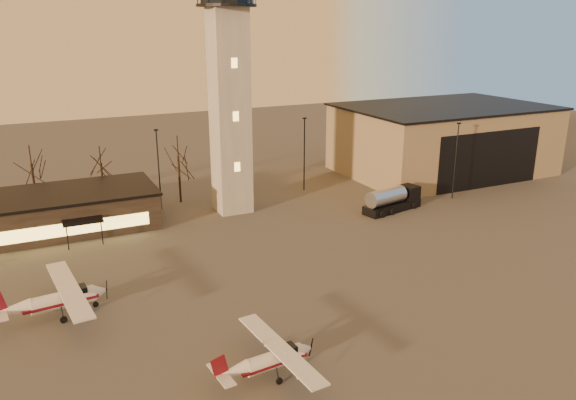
{
  "coord_description": "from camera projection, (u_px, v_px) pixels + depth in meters",
  "views": [
    {
      "loc": [
        -22.33,
        -32.81,
        22.41
      ],
      "look_at": [
        -0.49,
        13.0,
        6.25
      ],
      "focal_mm": 35.0,
      "sensor_mm": 36.0,
      "label": 1
    }
  ],
  "objects": [
    {
      "name": "terminal",
      "position": [
        39.0,
        214.0,
        62.0
      ],
      "size": [
        25.4,
        12.2,
        4.3
      ],
      "color": "black",
      "rests_on": "ground"
    },
    {
      "name": "cessna_front",
      "position": [
        276.0,
        361.0,
        37.16
      ],
      "size": [
        7.81,
        9.85,
        2.71
      ],
      "rotation": [
        0.0,
        0.0,
        0.09
      ],
      "color": "silver",
      "rests_on": "ground"
    },
    {
      "name": "control_tower",
      "position": [
        229.0,
        77.0,
        65.02
      ],
      "size": [
        6.8,
        6.8,
        32.6
      ],
      "color": "gray",
      "rests_on": "ground"
    },
    {
      "name": "cessna_rear",
      "position": [
        65.0,
        302.0,
        44.69
      ],
      "size": [
        9.26,
        11.69,
        3.21
      ],
      "rotation": [
        0.0,
        0.0,
        0.1
      ],
      "color": "silver",
      "rests_on": "ground"
    },
    {
      "name": "ground",
      "position": [
        365.0,
        320.0,
        44.18
      ],
      "size": [
        220.0,
        220.0,
        0.0
      ],
      "primitive_type": "plane",
      "color": "#494643",
      "rests_on": "ground"
    },
    {
      "name": "fuel_truck",
      "position": [
        392.0,
        201.0,
        69.4
      ],
      "size": [
        8.43,
        3.97,
        3.01
      ],
      "rotation": [
        0.0,
        0.0,
        0.2
      ],
      "color": "black",
      "rests_on": "ground"
    },
    {
      "name": "light_poles",
      "position": [
        233.0,
        166.0,
        69.4
      ],
      "size": [
        58.5,
        12.25,
        10.14
      ],
      "color": "black",
      "rests_on": "ground"
    },
    {
      "name": "hangar",
      "position": [
        443.0,
        139.0,
        86.6
      ],
      "size": [
        30.6,
        20.6,
        10.3
      ],
      "color": "#89765A",
      "rests_on": "ground"
    },
    {
      "name": "tree_row",
      "position": [
        104.0,
        159.0,
        70.43
      ],
      "size": [
        37.2,
        9.2,
        8.8
      ],
      "color": "black",
      "rests_on": "ground"
    }
  ]
}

